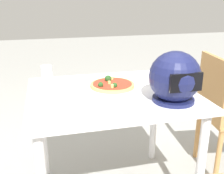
{
  "coord_description": "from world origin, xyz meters",
  "views": [
    {
      "loc": [
        0.37,
        1.49,
        1.31
      ],
      "look_at": [
        -0.01,
        -0.03,
        0.77
      ],
      "focal_mm": 43.62,
      "sensor_mm": 36.0,
      "label": 1
    }
  ],
  "objects_px": {
    "pizza": "(112,85)",
    "drinking_glass": "(47,75)",
    "dining_table": "(112,107)",
    "chair_side": "(222,109)",
    "motorcycle_helmet": "(175,78)"
  },
  "relations": [
    {
      "from": "pizza",
      "to": "dining_table",
      "type": "bearing_deg",
      "value": 74.45
    },
    {
      "from": "dining_table",
      "to": "chair_side",
      "type": "xyz_separation_m",
      "value": [
        -0.85,
        -0.09,
        -0.14
      ]
    },
    {
      "from": "motorcycle_helmet",
      "to": "chair_side",
      "type": "distance_m",
      "value": 0.74
    },
    {
      "from": "pizza",
      "to": "motorcycle_helmet",
      "type": "height_order",
      "value": "motorcycle_helmet"
    },
    {
      "from": "pizza",
      "to": "drinking_glass",
      "type": "relative_size",
      "value": 2.15
    },
    {
      "from": "dining_table",
      "to": "pizza",
      "type": "bearing_deg",
      "value": -105.55
    },
    {
      "from": "dining_table",
      "to": "motorcycle_helmet",
      "type": "distance_m",
      "value": 0.44
    },
    {
      "from": "pizza",
      "to": "drinking_glass",
      "type": "xyz_separation_m",
      "value": [
        0.39,
        -0.16,
        0.04
      ]
    },
    {
      "from": "pizza",
      "to": "chair_side",
      "type": "height_order",
      "value": "chair_side"
    },
    {
      "from": "pizza",
      "to": "drinking_glass",
      "type": "height_order",
      "value": "drinking_glass"
    },
    {
      "from": "pizza",
      "to": "chair_side",
      "type": "xyz_separation_m",
      "value": [
        -0.84,
        -0.02,
        -0.26
      ]
    },
    {
      "from": "dining_table",
      "to": "pizza",
      "type": "xyz_separation_m",
      "value": [
        -0.02,
        -0.06,
        0.13
      ]
    },
    {
      "from": "dining_table",
      "to": "chair_side",
      "type": "bearing_deg",
      "value": -174.09
    },
    {
      "from": "pizza",
      "to": "motorcycle_helmet",
      "type": "relative_size",
      "value": 0.99
    },
    {
      "from": "drinking_glass",
      "to": "chair_side",
      "type": "relative_size",
      "value": 0.14
    }
  ]
}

